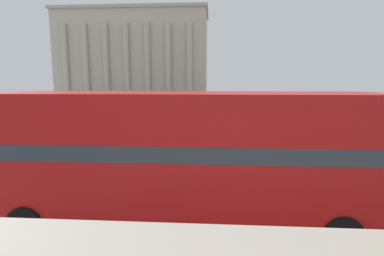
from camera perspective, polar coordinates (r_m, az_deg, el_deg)
name	(u,v)px	position (r m, az deg, el deg)	size (l,w,h in m)	color
double_decker_bus	(183,154)	(9.06, -1.78, -4.91)	(11.44, 2.71, 4.15)	black
plaza_building_left	(136,59)	(57.52, -10.71, 12.70)	(26.66, 12.33, 16.78)	beige
traffic_light_near	(336,135)	(13.01, 25.79, -1.17)	(0.42, 0.24, 3.67)	black
traffic_light_mid	(165,114)	(19.30, -5.22, 2.76)	(0.42, 0.24, 3.69)	black
car_maroon	(253,118)	(31.12, 11.59, 1.79)	(4.20, 1.93, 1.35)	black
car_white	(206,127)	(25.03, 2.69, 0.25)	(4.20, 1.93, 1.35)	black
pedestrian_yellow	(155,117)	(30.12, -7.03, 2.10)	(0.32, 0.32, 1.61)	#282B33
pedestrian_black	(287,125)	(24.84, 17.61, 0.51)	(0.32, 0.32, 1.76)	#282B33
pedestrian_blue	(142,120)	(27.14, -9.45, 1.49)	(0.32, 0.32, 1.75)	#282B33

